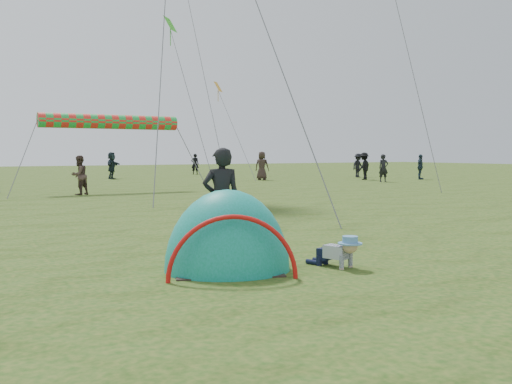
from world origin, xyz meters
TOP-DOWN VIEW (x-y plane):
  - ground at (0.00, 0.00)m, footprint 140.00×140.00m
  - crawling_toddler at (-0.24, 0.68)m, footprint 0.65×0.78m
  - popup_tent at (-1.80, 1.35)m, footprint 2.30×2.11m
  - standing_adult at (-1.14, 2.85)m, footprint 0.76×0.61m
  - crowd_person_1 at (-0.12, 17.67)m, footprint 0.99×0.94m
  - crowd_person_3 at (20.59, 24.58)m, footprint 1.17×0.80m
  - crowd_person_4 at (12.80, 24.66)m, footprint 1.02×1.03m
  - crowd_person_6 at (12.92, 35.08)m, footprint 0.71×0.61m
  - crowd_person_8 at (21.98, 20.16)m, footprint 1.01×0.83m
  - crowd_person_9 at (18.60, 21.68)m, footprint 1.28×1.02m
  - crowd_person_11 at (5.11, 31.02)m, footprint 1.44×1.60m
  - crowd_person_12 at (17.82, 19.08)m, footprint 0.69×0.55m
  - rainbow_tube_kite at (1.63, 19.13)m, footprint 6.12×0.64m
  - diamond_kite_2 at (11.63, 28.41)m, footprint 0.83×0.83m
  - diamond_kite_3 at (5.06, 20.48)m, footprint 0.88×0.88m

SIDE VIEW (x-z plane):
  - ground at x=0.00m, z-range 0.00..0.00m
  - popup_tent at x=-1.80m, z-range -1.21..1.21m
  - crawling_toddler at x=-0.24m, z-range 0.00..0.51m
  - crowd_person_8 at x=21.98m, z-range 0.00..1.61m
  - crowd_person_1 at x=-0.12m, z-range 0.00..1.62m
  - crowd_person_12 at x=17.82m, z-range 0.00..1.63m
  - crowd_person_6 at x=12.92m, z-range 0.00..1.63m
  - crowd_person_3 at x=20.59m, z-range 0.00..1.66m
  - crowd_person_9 at x=18.60m, z-range 0.00..1.73m
  - crowd_person_11 at x=5.11m, z-range 0.00..1.77m
  - crowd_person_4 at x=12.80m, z-range 0.00..1.80m
  - standing_adult at x=-1.14m, z-range 0.00..1.83m
  - rainbow_tube_kite at x=1.63m, z-range 2.78..3.42m
  - diamond_kite_2 at x=11.63m, z-range 5.78..6.46m
  - diamond_kite_3 at x=5.06m, z-range 7.63..8.35m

